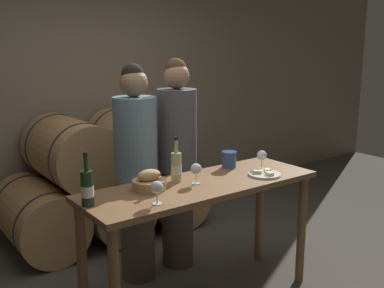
{
  "coord_description": "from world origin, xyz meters",
  "views": [
    {
      "loc": [
        -1.79,
        -2.31,
        1.8
      ],
      "look_at": [
        0.0,
        0.11,
        1.14
      ],
      "focal_mm": 42.0,
      "sensor_mm": 36.0,
      "label": 1
    }
  ],
  "objects": [
    {
      "name": "stone_wall_back",
      "position": [
        0.0,
        2.15,
        1.6
      ],
      "size": [
        10.0,
        0.12,
        3.2
      ],
      "color": "gray",
      "rests_on": "ground_plane"
    },
    {
      "name": "barrel_stack",
      "position": [
        -0.0,
        1.54,
        0.53
      ],
      "size": [
        1.92,
        0.97,
        1.18
      ],
      "color": "tan",
      "rests_on": "ground_plane"
    },
    {
      "name": "tasting_table",
      "position": [
        0.0,
        0.0,
        0.75
      ],
      "size": [
        1.7,
        0.57,
        0.89
      ],
      "color": "brown",
      "rests_on": "ground_plane"
    },
    {
      "name": "person_left",
      "position": [
        -0.18,
        0.58,
        0.87
      ],
      "size": [
        0.32,
        0.32,
        1.68
      ],
      "color": "#4C4238",
      "rests_on": "ground_plane"
    },
    {
      "name": "person_right",
      "position": [
        0.2,
        0.58,
        0.89
      ],
      "size": [
        0.31,
        0.31,
        1.71
      ],
      "color": "#4C4238",
      "rests_on": "ground_plane"
    },
    {
      "name": "wine_bottle_red",
      "position": [
        -0.81,
        0.05,
        1.0
      ],
      "size": [
        0.07,
        0.07,
        0.32
      ],
      "color": "#193819",
      "rests_on": "tasting_table"
    },
    {
      "name": "wine_bottle_white",
      "position": [
        -0.12,
        0.13,
        1.0
      ],
      "size": [
        0.07,
        0.07,
        0.31
      ],
      "color": "#ADBC7F",
      "rests_on": "tasting_table"
    },
    {
      "name": "blue_crock",
      "position": [
        0.41,
        0.19,
        0.96
      ],
      "size": [
        0.12,
        0.12,
        0.13
      ],
      "color": "#335693",
      "rests_on": "tasting_table"
    },
    {
      "name": "bread_basket",
      "position": [
        -0.37,
        0.09,
        0.94
      ],
      "size": [
        0.22,
        0.22,
        0.13
      ],
      "color": "tan",
      "rests_on": "tasting_table"
    },
    {
      "name": "cheese_plate",
      "position": [
        0.47,
        -0.13,
        0.9
      ],
      "size": [
        0.23,
        0.23,
        0.04
      ],
      "color": "white",
      "rests_on": "tasting_table"
    },
    {
      "name": "wine_glass_far_left",
      "position": [
        -0.47,
        -0.18,
        0.99
      ],
      "size": [
        0.08,
        0.08,
        0.14
      ],
      "color": "white",
      "rests_on": "tasting_table"
    },
    {
      "name": "wine_glass_left",
      "position": [
        -0.05,
        0.01,
        0.99
      ],
      "size": [
        0.08,
        0.08,
        0.14
      ],
      "color": "white",
      "rests_on": "tasting_table"
    },
    {
      "name": "wine_glass_center",
      "position": [
        0.58,
        0.02,
        0.99
      ],
      "size": [
        0.08,
        0.08,
        0.14
      ],
      "color": "white",
      "rests_on": "tasting_table"
    }
  ]
}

